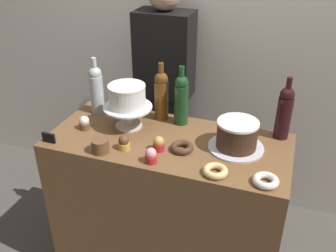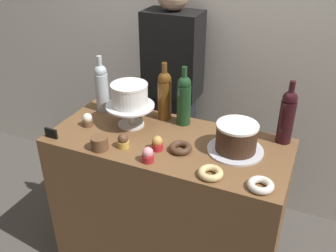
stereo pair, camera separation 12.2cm
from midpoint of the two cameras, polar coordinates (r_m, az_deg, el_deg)
name	(u,v)px [view 1 (the left image)]	position (r m, az deg, el deg)	size (l,w,h in m)	color
back_wall	(212,23)	(2.49, 5.27, 15.43)	(6.00, 0.05, 2.60)	silver
display_counter	(168,208)	(2.16, -1.66, -12.48)	(1.22, 0.55, 0.91)	brown
cake_stand_pedestal	(128,113)	(1.99, -7.88, 2.01)	(0.26, 0.26, 0.12)	silver
white_layer_cake	(127,96)	(1.94, -8.07, 4.54)	(0.19, 0.19, 0.12)	white
silver_serving_platter	(236,147)	(1.84, 8.45, -3.25)	(0.27, 0.27, 0.01)	silver
chocolate_round_cake	(237,134)	(1.80, 8.61, -1.28)	(0.20, 0.20, 0.14)	#3D2619
wine_bottle_green	(181,99)	(1.98, 0.27, 4.14)	(0.08, 0.08, 0.33)	#193D1E
wine_bottle_dark_red	(284,112)	(1.91, 15.63, 2.09)	(0.08, 0.08, 0.33)	black
wine_bottle_clear	(96,89)	(2.15, -12.49, 5.55)	(0.08, 0.08, 0.33)	#B2BCC1
wine_bottle_amber	(161,95)	(2.03, -2.76, 4.75)	(0.08, 0.08, 0.33)	#5B3814
cupcake_caramel	(159,144)	(1.79, -3.38, -2.78)	(0.06, 0.06, 0.07)	red
cupcake_vanilla	(85,123)	(2.03, -14.33, 0.41)	(0.06, 0.06, 0.07)	brown
cupcake_chocolate	(124,143)	(1.82, -8.66, -2.59)	(0.06, 0.06, 0.07)	gold
cupcake_strawberry	(151,156)	(1.71, -4.69, -4.59)	(0.06, 0.06, 0.07)	red
donut_chocolate	(182,147)	(1.80, 0.21, -3.32)	(0.11, 0.11, 0.03)	#472D1E
donut_sugar	(266,181)	(1.62, 12.62, -8.20)	(0.11, 0.11, 0.03)	silver
donut_glazed	(215,171)	(1.64, 5.13, -6.89)	(0.11, 0.11, 0.03)	#E0C17F
cookie_stack	(100,146)	(1.82, -12.21, -3.02)	(0.08, 0.08, 0.07)	brown
price_sign_chalkboard	(49,138)	(1.97, -19.48, -1.75)	(0.07, 0.01, 0.05)	black
coffee_cup_ceramic	(121,105)	(2.17, -8.76, 3.22)	(0.08, 0.08, 0.08)	white
barista_figure	(165,96)	(2.53, -1.88, 4.63)	(0.36, 0.22, 1.60)	black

